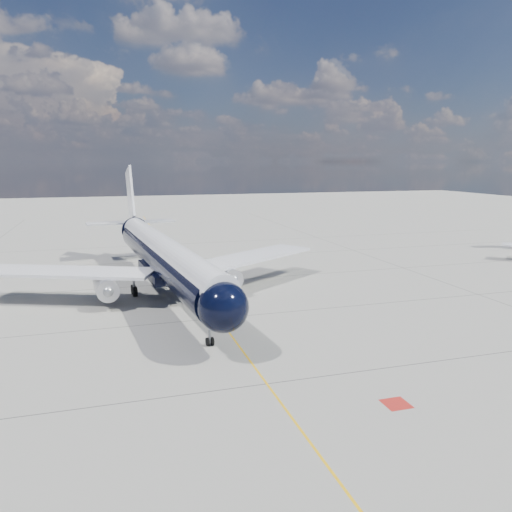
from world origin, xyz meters
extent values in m
plane|color=gray|center=(0.00, 30.00, 0.00)|extent=(320.00, 320.00, 0.00)
cube|color=#E5A60C|center=(0.00, 25.00, 0.00)|extent=(0.16, 160.00, 0.01)
cube|color=maroon|center=(6.80, -10.00, 0.00)|extent=(1.60, 1.60, 0.01)
cylinder|color=black|center=(-3.86, 19.68, 4.24)|extent=(7.54, 38.53, 3.83)
sphere|color=black|center=(-1.90, -0.40, 4.24)|extent=(4.19, 4.19, 3.83)
cone|color=black|center=(-6.16, 43.28, 4.84)|extent=(4.50, 7.40, 3.83)
cylinder|color=silver|center=(-3.86, 19.68, 5.20)|extent=(6.90, 40.46, 2.99)
cube|color=black|center=(-1.88, -0.61, 4.79)|extent=(2.53, 1.44, 0.55)
cube|color=silver|center=(-14.55, 20.16, 3.33)|extent=(19.83, 12.05, 0.32)
cube|color=silver|center=(6.54, 22.22, 3.33)|extent=(18.93, 14.92, 0.32)
cube|color=black|center=(-3.86, 19.68, 2.83)|extent=(5.20, 10.45, 1.01)
cylinder|color=#B9B9C1|center=(-10.19, 17.03, 2.17)|extent=(2.70, 4.84, 2.26)
cylinder|color=#B9B9C1|center=(2.86, 18.31, 2.17)|extent=(2.70, 4.84, 2.26)
sphere|color=gray|center=(-9.99, 14.93, 2.17)|extent=(1.21, 1.21, 1.11)
sphere|color=gray|center=(3.07, 16.20, 2.17)|extent=(1.21, 1.21, 1.11)
cube|color=silver|center=(-10.21, 17.24, 2.93)|extent=(0.53, 3.24, 1.11)
cube|color=silver|center=(2.84, 18.51, 2.93)|extent=(0.53, 3.24, 1.11)
cube|color=silver|center=(-6.12, 42.78, 9.99)|extent=(0.94, 6.40, 8.60)
cube|color=silver|center=(-6.16, 43.28, 5.65)|extent=(13.37, 4.49, 0.22)
cylinder|color=gray|center=(-2.24, 3.11, 1.26)|extent=(0.20, 0.20, 2.12)
cylinder|color=black|center=(-2.44, 3.09, 0.35)|extent=(0.25, 0.72, 0.71)
cylinder|color=black|center=(-2.04, 3.13, 0.35)|extent=(0.25, 0.72, 0.71)
cylinder|color=gray|center=(-7.22, 20.87, 1.36)|extent=(0.29, 0.29, 1.92)
cylinder|color=gray|center=(-0.79, 21.50, 1.36)|extent=(0.29, 0.29, 1.92)
cylinder|color=black|center=(-7.17, 20.32, 0.55)|extent=(0.56, 1.15, 1.11)
cylinder|color=black|center=(-7.27, 21.43, 0.55)|extent=(0.56, 1.15, 1.11)
cylinder|color=black|center=(-0.74, 20.95, 0.55)|extent=(0.56, 1.15, 1.11)
cylinder|color=black|center=(-0.85, 22.05, 0.55)|extent=(0.56, 1.15, 1.11)
camera|label=1|loc=(-9.79, -34.88, 14.75)|focal=35.00mm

